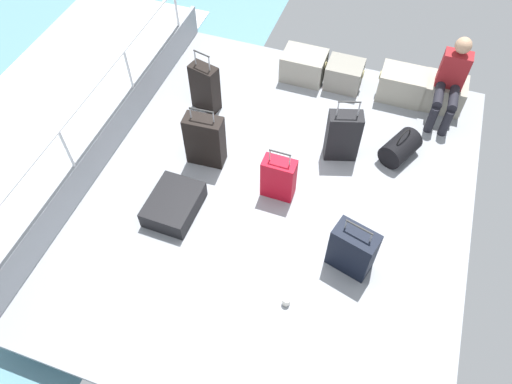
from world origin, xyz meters
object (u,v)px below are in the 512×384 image
(suitcase_2, at_px, (352,250))
(paper_cup, at_px, (286,301))
(cargo_crate_0, at_px, (304,66))
(cargo_crate_3, at_px, (444,93))
(suitcase_4, at_px, (343,136))
(suitcase_1, at_px, (205,88))
(suitcase_0, at_px, (205,140))
(cargo_crate_1, at_px, (344,75))
(passenger_seated, at_px, (451,80))
(duffel_bag, at_px, (400,148))
(suitcase_5, at_px, (174,204))
(suitcase_3, at_px, (279,178))
(cargo_crate_2, at_px, (402,85))

(suitcase_2, height_order, paper_cup, suitcase_2)
(cargo_crate_0, xyz_separation_m, suitcase_2, (1.29, -2.75, 0.10))
(cargo_crate_3, xyz_separation_m, suitcase_4, (-1.08, -1.34, 0.14))
(suitcase_1, bearing_deg, suitcase_4, -7.58)
(cargo_crate_3, relative_size, suitcase_0, 0.67)
(cargo_crate_1, height_order, cargo_crate_3, cargo_crate_3)
(passenger_seated, xyz_separation_m, suitcase_2, (-0.63, -2.63, -0.28))
(suitcase_1, relative_size, duffel_bag, 1.54)
(passenger_seated, relative_size, suitcase_4, 1.23)
(suitcase_5, xyz_separation_m, duffel_bag, (2.28, 1.66, 0.05))
(suitcase_0, xyz_separation_m, paper_cup, (1.49, -1.50, -0.30))
(cargo_crate_1, height_order, suitcase_5, cargo_crate_1)
(suitcase_3, bearing_deg, suitcase_1, 141.42)
(suitcase_0, relative_size, paper_cup, 8.46)
(suitcase_5, bearing_deg, passenger_seated, 44.39)
(suitcase_3, distance_m, paper_cup, 1.41)
(suitcase_4, distance_m, duffel_bag, 0.75)
(cargo_crate_0, height_order, suitcase_2, suitcase_2)
(cargo_crate_1, xyz_separation_m, suitcase_5, (-1.32, -2.74, -0.07))
(suitcase_4, bearing_deg, cargo_crate_0, 123.30)
(suitcase_4, bearing_deg, suitcase_3, -123.45)
(suitcase_2, height_order, duffel_bag, suitcase_2)
(cargo_crate_1, distance_m, cargo_crate_2, 0.79)
(cargo_crate_2, height_order, suitcase_2, suitcase_2)
(suitcase_3, bearing_deg, cargo_crate_0, 97.94)
(cargo_crate_3, bearing_deg, paper_cup, -107.98)
(suitcase_4, xyz_separation_m, duffel_bag, (0.69, 0.21, -0.18))
(passenger_seated, bearing_deg, cargo_crate_3, 90.00)
(suitcase_1, xyz_separation_m, suitcase_4, (1.90, -0.25, 0.00))
(cargo_crate_2, height_order, paper_cup, cargo_crate_2)
(suitcase_5, bearing_deg, suitcase_0, 86.25)
(paper_cup, bearing_deg, cargo_crate_0, 103.16)
(cargo_crate_0, relative_size, cargo_crate_1, 1.21)
(cargo_crate_1, bearing_deg, suitcase_5, -115.79)
(suitcase_5, relative_size, paper_cup, 6.91)
(suitcase_4, bearing_deg, suitcase_0, -157.91)
(cargo_crate_0, relative_size, cargo_crate_3, 1.11)
(suitcase_0, bearing_deg, passenger_seated, 34.25)
(passenger_seated, bearing_deg, paper_cup, -108.92)
(suitcase_3, height_order, duffel_bag, suitcase_3)
(cargo_crate_3, height_order, suitcase_4, suitcase_4)
(cargo_crate_0, distance_m, suitcase_3, 2.12)
(suitcase_0, bearing_deg, suitcase_3, -11.72)
(suitcase_4, bearing_deg, paper_cup, -91.15)
(cargo_crate_0, distance_m, duffel_bag, 1.87)
(cargo_crate_1, bearing_deg, paper_cup, -86.38)
(suitcase_5, bearing_deg, suitcase_3, 31.14)
(suitcase_2, xyz_separation_m, suitcase_4, (-0.45, 1.48, 0.04))
(cargo_crate_3, relative_size, suitcase_2, 0.78)
(cargo_crate_1, bearing_deg, suitcase_3, -97.70)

